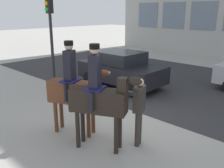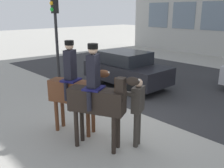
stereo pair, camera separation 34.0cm
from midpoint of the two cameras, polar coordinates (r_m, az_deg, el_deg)
The scene contains 7 objects.
ground_plane at distance 8.10m, azimuth 5.98°, elevation -7.87°, with size 80.00×80.00×0.00m, color #9E9B93.
road_surface at distance 11.89m, azimuth 21.28°, elevation -0.91°, with size 23.01×8.50×0.01m.
mounted_horse_lead at distance 6.83m, azimuth -7.12°, elevation -0.98°, with size 1.73×1.03×2.58m.
mounted_horse_companion at distance 5.96m, azimuth -1.63°, elevation -3.04°, with size 1.70×1.07×2.61m.
pedestrian_bystander at distance 6.19m, azimuth 7.33°, elevation -5.28°, with size 0.78×0.68×1.77m.
street_car_near_lane at distance 11.23m, azimuth 4.15°, elevation 3.47°, with size 3.92×1.93×1.58m.
traffic_light at distance 9.85m, azimuth -11.76°, elevation 12.18°, with size 0.24×0.29×3.94m.
Camera 2 is at (4.92, -5.49, 3.32)m, focal length 40.00 mm.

